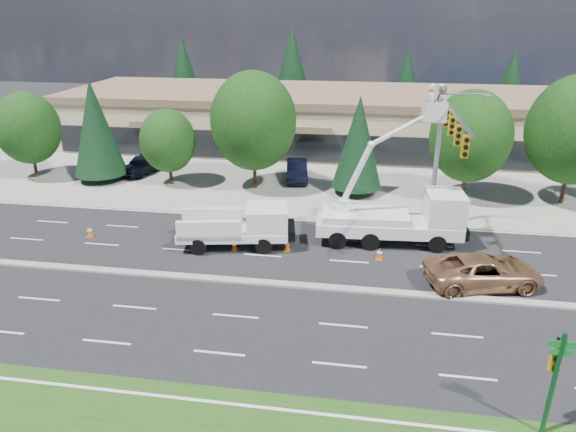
% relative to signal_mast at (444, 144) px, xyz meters
% --- Properties ---
extents(ground, '(140.00, 140.00, 0.00)m').
position_rel_signal_mast_xyz_m(ground, '(-10.03, -7.04, -6.06)').
color(ground, black).
rests_on(ground, ground).
extents(concrete_apron, '(140.00, 22.00, 0.01)m').
position_rel_signal_mast_xyz_m(concrete_apron, '(-10.03, 12.96, -6.05)').
color(concrete_apron, gray).
rests_on(concrete_apron, ground).
extents(road_median, '(120.00, 0.55, 0.12)m').
position_rel_signal_mast_xyz_m(road_median, '(-10.03, -7.04, -6.00)').
color(road_median, gray).
rests_on(road_median, ground).
extents(strip_mall, '(50.40, 15.40, 5.50)m').
position_rel_signal_mast_xyz_m(strip_mall, '(-10.03, 22.93, -3.23)').
color(strip_mall, '#C6B387').
rests_on(strip_mall, ground).
extents(tree_front_a, '(5.16, 5.16, 7.16)m').
position_rel_signal_mast_xyz_m(tree_front_a, '(-32.03, 7.96, -1.87)').
color(tree_front_a, '#332114').
rests_on(tree_front_a, ground).
extents(tree_front_b, '(4.19, 4.19, 8.25)m').
position_rel_signal_mast_xyz_m(tree_front_b, '(-26.03, 7.96, -1.63)').
color(tree_front_b, '#332114').
rests_on(tree_front_b, ground).
extents(tree_front_c, '(4.40, 4.40, 6.11)m').
position_rel_signal_mast_xyz_m(tree_front_c, '(-20.03, 7.96, -2.49)').
color(tree_front_c, '#332114').
rests_on(tree_front_c, ground).
extents(tree_front_d, '(6.59, 6.59, 9.14)m').
position_rel_signal_mast_xyz_m(tree_front_d, '(-13.03, 7.96, -0.71)').
color(tree_front_d, '#332114').
rests_on(tree_front_d, ground).
extents(tree_front_e, '(3.81, 3.81, 7.51)m').
position_rel_signal_mast_xyz_m(tree_front_e, '(-5.03, 7.96, -2.03)').
color(tree_front_e, '#332114').
rests_on(tree_front_e, ground).
extents(tree_front_f, '(5.85, 5.85, 8.11)m').
position_rel_signal_mast_xyz_m(tree_front_f, '(2.97, 7.96, -1.31)').
color(tree_front_f, '#332114').
rests_on(tree_front_f, ground).
extents(tree_front_g, '(6.71, 6.71, 9.31)m').
position_rel_signal_mast_xyz_m(tree_front_g, '(9.97, 7.96, -0.61)').
color(tree_front_g, '#332114').
rests_on(tree_front_g, ground).
extents(tree_back_a, '(5.12, 5.12, 10.09)m').
position_rel_signal_mast_xyz_m(tree_back_a, '(-28.03, 34.96, -0.64)').
color(tree_back_a, '#332114').
rests_on(tree_back_a, ground).
extents(tree_back_b, '(5.81, 5.81, 11.45)m').
position_rel_signal_mast_xyz_m(tree_back_b, '(-14.03, 34.96, 0.09)').
color(tree_back_b, '#332114').
rests_on(tree_back_b, ground).
extents(tree_back_c, '(4.55, 4.55, 8.97)m').
position_rel_signal_mast_xyz_m(tree_back_c, '(-0.03, 34.96, -1.24)').
color(tree_back_c, '#332114').
rests_on(tree_back_c, ground).
extents(tree_back_d, '(4.69, 4.69, 9.25)m').
position_rel_signal_mast_xyz_m(tree_back_d, '(11.97, 34.96, -1.10)').
color(tree_back_d, '#332114').
rests_on(tree_back_d, ground).
extents(signal_mast, '(2.76, 10.16, 9.00)m').
position_rel_signal_mast_xyz_m(signal_mast, '(0.00, 0.00, 0.00)').
color(signal_mast, gray).
rests_on(signal_mast, ground).
extents(street_sign_pole, '(0.90, 0.44, 4.00)m').
position_rel_signal_mast_xyz_m(street_sign_pole, '(1.97, -15.45, -3.61)').
color(street_sign_pole, '#0D391C').
rests_on(street_sign_pole, ground).
extents(utility_pickup, '(6.83, 3.50, 2.50)m').
position_rel_signal_mast_xyz_m(utility_pickup, '(-11.55, -2.76, -5.03)').
color(utility_pickup, white).
rests_on(utility_pickup, ground).
extents(bucket_truck, '(8.78, 3.26, 9.54)m').
position_rel_signal_mast_xyz_m(bucket_truck, '(-2.16, -0.80, -4.05)').
color(bucket_truck, white).
rests_on(bucket_truck, ground).
extents(traffic_cone_a, '(0.40, 0.40, 0.70)m').
position_rel_signal_mast_xyz_m(traffic_cone_a, '(-21.31, -2.84, -5.72)').
color(traffic_cone_a, '#E05607').
rests_on(traffic_cone_a, ground).
extents(traffic_cone_b, '(0.40, 0.40, 0.70)m').
position_rel_signal_mast_xyz_m(traffic_cone_b, '(-11.83, -3.41, -5.72)').
color(traffic_cone_b, '#E05607').
rests_on(traffic_cone_b, ground).
extents(traffic_cone_c, '(0.40, 0.40, 0.70)m').
position_rel_signal_mast_xyz_m(traffic_cone_c, '(-8.72, -3.01, -5.72)').
color(traffic_cone_c, '#E05607').
rests_on(traffic_cone_c, ground).
extents(traffic_cone_d, '(0.40, 0.40, 0.70)m').
position_rel_signal_mast_xyz_m(traffic_cone_d, '(-3.35, -3.28, -5.72)').
color(traffic_cone_d, '#E05607').
rests_on(traffic_cone_d, ground).
extents(minivan, '(6.40, 4.06, 1.64)m').
position_rel_signal_mast_xyz_m(minivan, '(1.89, -5.47, -5.23)').
color(minivan, '#A87651').
rests_on(minivan, ground).
extents(parked_car_west, '(3.19, 5.18, 1.65)m').
position_rel_signal_mast_xyz_m(parked_car_west, '(-23.50, 10.42, -5.23)').
color(parked_car_west, black).
rests_on(parked_car_west, ground).
extents(parked_car_east, '(2.43, 5.02, 1.59)m').
position_rel_signal_mast_xyz_m(parked_car_east, '(-10.03, 10.62, -5.26)').
color(parked_car_east, black).
rests_on(parked_car_east, ground).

